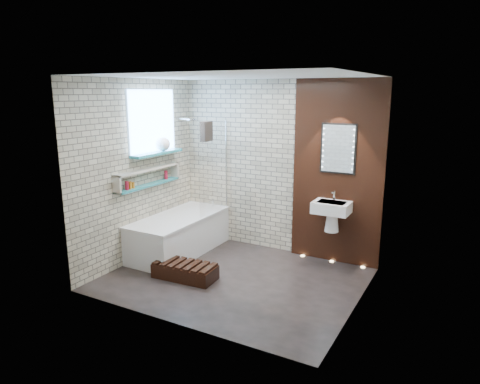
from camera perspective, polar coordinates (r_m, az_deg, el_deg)
The scene contains 15 objects.
ground at distance 5.88m, azimuth -0.72°, elevation -11.27°, with size 3.20×3.20×0.00m, color black.
room_shell at distance 5.48m, azimuth -0.76°, elevation 1.22°, with size 3.24×3.20×2.60m.
walnut_panel at distance 6.27m, azimuth 12.66°, elevation 2.42°, with size 1.30×0.06×2.60m, color black.
clerestory_window at distance 6.57m, azimuth -11.33°, elevation 8.25°, with size 0.18×1.00×0.94m.
display_niche at distance 6.49m, azimuth -11.92°, elevation 1.91°, with size 0.14×1.30×0.26m.
bathtub at distance 6.76m, azimuth -7.93°, elevation -5.46°, with size 0.79×1.74×0.70m.
bath_screen at distance 6.67m, azimuth -3.48°, elevation 3.16°, with size 0.01×0.78×1.40m, color white.
towel at distance 6.44m, azimuth -4.43°, elevation 7.91°, with size 0.09×0.22×0.29m, color black.
shower_head at distance 6.87m, azimuth -6.37°, elevation 9.45°, with size 0.18×0.18×0.02m, color silver.
washbasin at distance 6.20m, azimuth 11.91°, elevation -2.52°, with size 0.50×0.36×0.58m.
led_mirror at distance 6.18m, azimuth 12.72°, elevation 5.55°, with size 0.50×0.02×0.70m.
walnut_step at distance 5.91m, azimuth -7.21°, elevation -10.28°, with size 0.84×0.37×0.19m, color black.
niche_bottles at distance 6.42m, azimuth -12.54°, elevation 1.37°, with size 0.05×0.91×0.13m.
sill_vases at distance 6.66m, azimuth -10.02°, elevation 6.20°, with size 0.20×0.20×0.20m.
floor_uplights at distance 6.56m, azimuth 11.92°, elevation -8.86°, with size 0.96×0.06×0.01m.
Camera 1 is at (2.65, -4.66, 2.43)m, focal length 32.59 mm.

